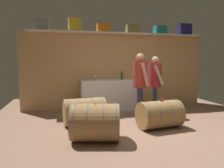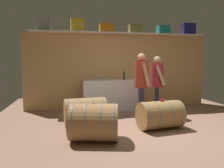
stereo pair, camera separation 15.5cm
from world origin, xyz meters
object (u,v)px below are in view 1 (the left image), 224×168
(toolcase_yellow, at_px, (75,25))
(wine_barrel_far, at_px, (85,111))
(toolcase_olive, at_px, (132,29))
(wine_bottle_green, at_px, (122,76))
(toolcase_teal, at_px, (160,30))
(work_cabinet, at_px, (110,95))
(toolcase_orange, at_px, (104,28))
(winemaker_pouring, at_px, (155,79))
(toolcase_navy, at_px, (185,29))
(toolcase_grey, at_px, (41,24))
(wine_barrel_flank, at_px, (95,122))
(visitor_tasting, at_px, (140,79))
(tasting_cup, at_px, (161,100))
(wine_glass, at_px, (95,77))
(wine_barrel_near, at_px, (160,114))

(toolcase_yellow, xyz_separation_m, wine_barrel_far, (0.08, -1.48, -2.11))
(toolcase_yellow, relative_size, wine_barrel_far, 0.37)
(toolcase_olive, bearing_deg, wine_bottle_green, -139.84)
(toolcase_teal, distance_m, work_cabinet, 2.53)
(toolcase_yellow, bearing_deg, toolcase_orange, -3.95)
(work_cabinet, height_order, winemaker_pouring, winemaker_pouring)
(toolcase_orange, bearing_deg, toolcase_yellow, -178.84)
(toolcase_olive, relative_size, toolcase_navy, 0.89)
(toolcase_grey, bearing_deg, wine_barrel_flank, -65.20)
(toolcase_olive, distance_m, work_cabinet, 2.06)
(toolcase_navy, bearing_deg, toolcase_yellow, 178.68)
(toolcase_teal, xyz_separation_m, visitor_tasting, (-1.13, -1.30, -1.38))
(toolcase_teal, distance_m, tasting_cup, 2.88)
(toolcase_grey, relative_size, winemaker_pouring, 0.25)
(toolcase_navy, distance_m, winemaker_pouring, 2.31)
(toolcase_grey, distance_m, wine_barrel_flank, 3.39)
(wine_glass, bearing_deg, tasting_cup, -61.50)
(toolcase_grey, bearing_deg, toolcase_teal, 1.74)
(toolcase_teal, relative_size, wine_glass, 2.88)
(toolcase_yellow, relative_size, toolcase_teal, 0.97)
(toolcase_olive, bearing_deg, toolcase_teal, 2.85)
(tasting_cup, bearing_deg, toolcase_grey, 140.47)
(wine_glass, distance_m, visitor_tasting, 1.51)
(wine_bottle_green, bearing_deg, wine_barrel_flank, -117.27)
(wine_barrel_near, height_order, winemaker_pouring, winemaker_pouring)
(wine_barrel_far, distance_m, winemaker_pouring, 2.04)
(tasting_cup, distance_m, visitor_tasting, 0.88)
(toolcase_orange, relative_size, tasting_cup, 5.50)
(visitor_tasting, bearing_deg, tasting_cup, 28.57)
(tasting_cup, bearing_deg, toolcase_teal, 65.24)
(work_cabinet, relative_size, tasting_cup, 24.10)
(wine_bottle_green, xyz_separation_m, winemaker_pouring, (0.69, -0.72, -0.06))
(toolcase_orange, bearing_deg, wine_barrel_near, -68.46)
(toolcase_teal, bearing_deg, wine_barrel_near, -118.13)
(toolcase_grey, height_order, toolcase_teal, toolcase_grey)
(toolcase_navy, height_order, wine_barrel_flank, toolcase_navy)
(wine_bottle_green, xyz_separation_m, wine_barrel_near, (0.31, -1.77, -0.71))
(wine_bottle_green, xyz_separation_m, tasting_cup, (0.34, -1.77, -0.40))
(toolcase_teal, xyz_separation_m, work_cabinet, (-1.64, -0.20, -1.92))
(wine_glass, xyz_separation_m, wine_barrel_flank, (-0.39, -2.39, -0.63))
(wine_barrel_flank, bearing_deg, winemaker_pouring, 52.52)
(wine_bottle_green, bearing_deg, toolcase_grey, 171.96)
(tasting_cup, xyz_separation_m, visitor_tasting, (-0.17, 0.78, 0.37))
(wine_glass, height_order, tasting_cup, wine_glass)
(visitor_tasting, bearing_deg, toolcase_yellow, -116.01)
(toolcase_navy, bearing_deg, wine_bottle_green, -173.14)
(toolcase_orange, height_order, toolcase_navy, toolcase_navy)
(toolcase_navy, bearing_deg, winemaker_pouring, -146.05)
(toolcase_navy, bearing_deg, tasting_cup, -132.24)
(toolcase_olive, bearing_deg, wine_glass, -172.31)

